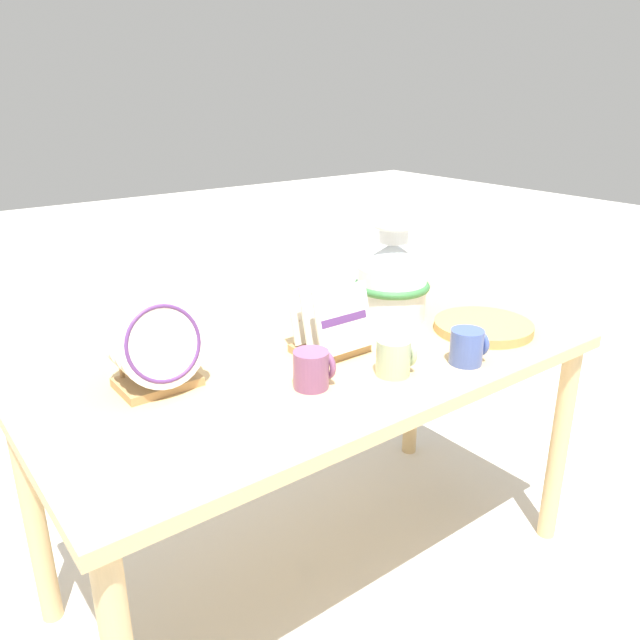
% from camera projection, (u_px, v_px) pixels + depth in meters
% --- Properties ---
extents(ground_plane, '(14.00, 14.00, 0.00)m').
position_uv_depth(ground_plane, '(320.00, 571.00, 1.91)').
color(ground_plane, beige).
extents(display_table, '(1.50, 0.74, 0.71)m').
position_uv_depth(display_table, '(320.00, 386.00, 1.69)').
color(display_table, tan).
rests_on(display_table, ground_plane).
extents(ceramic_vase, '(0.24, 0.24, 0.30)m').
position_uv_depth(ceramic_vase, '(392.00, 278.00, 1.92)').
color(ceramic_vase, silver).
rests_on(ceramic_vase, display_table).
extents(dish_rack_round_plates, '(0.21, 0.17, 0.23)m').
position_uv_depth(dish_rack_round_plates, '(156.00, 349.00, 1.47)').
color(dish_rack_round_plates, tan).
rests_on(dish_rack_round_plates, display_table).
extents(dish_rack_square_plates, '(0.19, 0.16, 0.20)m').
position_uv_depth(dish_rack_square_plates, '(330.00, 329.00, 1.68)').
color(dish_rack_square_plates, tan).
rests_on(dish_rack_square_plates, display_table).
extents(wicker_charger_stack, '(0.29, 0.29, 0.03)m').
position_uv_depth(wicker_charger_stack, '(483.00, 327.00, 1.84)').
color(wicker_charger_stack, tan).
rests_on(wicker_charger_stack, display_table).
extents(mug_cobalt_glaze, '(0.09, 0.09, 0.09)m').
position_uv_depth(mug_cobalt_glaze, '(468.00, 346.00, 1.62)').
color(mug_cobalt_glaze, '#42569E').
rests_on(mug_cobalt_glaze, display_table).
extents(mug_sage_glaze, '(0.09, 0.09, 0.09)m').
position_uv_depth(mug_sage_glaze, '(395.00, 357.00, 1.56)').
color(mug_sage_glaze, '#9EB28E').
rests_on(mug_sage_glaze, display_table).
extents(mug_plum_glaze, '(0.09, 0.09, 0.09)m').
position_uv_depth(mug_plum_glaze, '(313.00, 369.00, 1.49)').
color(mug_plum_glaze, '#7A4770').
rests_on(mug_plum_glaze, display_table).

